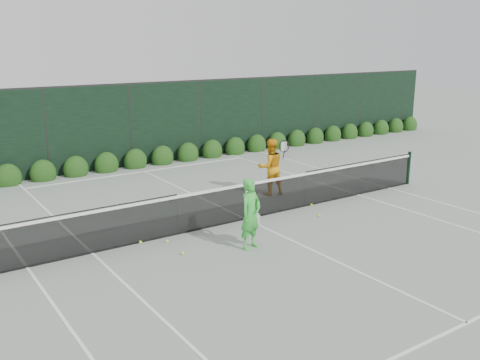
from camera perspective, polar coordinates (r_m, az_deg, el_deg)
ground at (r=13.98m, az=0.67°, el=-4.23°), size 80.00×80.00×0.00m
tennis_net at (r=13.81m, az=0.59°, el=-2.16°), size 12.90×0.10×1.07m
player_woman at (r=11.85m, az=1.14°, el=-3.65°), size 0.69×0.54×1.61m
player_man at (r=16.07m, az=3.26°, el=1.41°), size 0.95×0.80×1.70m
court_lines at (r=13.98m, az=0.67°, el=-4.21°), size 11.03×23.83×0.01m
windscreen_fence at (r=11.51m, az=8.40°, el=-0.65°), size 32.00×21.07×3.06m
hedge_row at (r=20.00m, az=-11.10°, el=1.97°), size 31.66×0.65×0.94m
tennis_balls at (r=13.15m, az=-0.97°, el=-5.31°), size 5.26×1.20×0.07m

